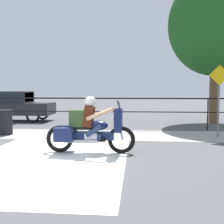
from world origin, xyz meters
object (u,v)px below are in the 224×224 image
(motorcycle, at_px, (89,128))
(trash_bin, at_px, (6,122))
(street_sign, at_px, (219,93))
(parked_car, at_px, (13,104))
(tree_behind_sign, at_px, (216,24))

(motorcycle, height_order, trash_bin, motorcycle)
(street_sign, bearing_deg, trash_bin, -179.47)
(parked_car, relative_size, trash_bin, 4.31)
(parked_car, xyz_separation_m, street_sign, (9.37, -4.40, 0.67))
(motorcycle, bearing_deg, parked_car, 125.20)
(trash_bin, bearing_deg, street_sign, 0.53)
(trash_bin, bearing_deg, tree_behind_sign, 27.08)
(parked_car, distance_m, street_sign, 10.37)
(parked_car, bearing_deg, street_sign, -25.97)
(trash_bin, bearing_deg, motorcycle, -36.55)
(trash_bin, distance_m, street_sign, 7.73)
(motorcycle, distance_m, tree_behind_sign, 9.63)
(motorcycle, relative_size, parked_car, 0.59)
(parked_car, distance_m, trash_bin, 4.81)
(tree_behind_sign, bearing_deg, street_sign, -102.73)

